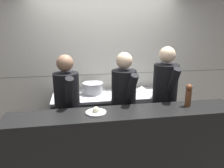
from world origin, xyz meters
TOP-DOWN VIEW (x-y plane):
  - wall_back_tiled at (0.00, 1.33)m, footprint 8.00×0.06m
  - oven_range at (-0.46, 0.93)m, footprint 0.91×0.71m
  - prep_counter at (0.52, 0.93)m, footprint 1.02×0.65m
  - pass_counter at (0.06, -0.18)m, footprint 2.82×0.45m
  - stock_pot at (-0.63, 0.90)m, footprint 0.25×0.25m
  - sauce_pot at (-0.24, 0.98)m, footprint 0.34×0.34m
  - mixing_bowl_steel at (0.61, 1.00)m, footprint 0.30×0.30m
  - plated_dish_main at (-0.30, -0.17)m, footprint 0.24×0.24m
  - pepper_mill at (0.86, -0.13)m, footprint 0.08×0.08m
  - chef_head_cook at (-0.65, 0.32)m, footprint 0.39×0.72m
  - chef_sous at (0.13, 0.29)m, footprint 0.40×0.73m
  - chef_line at (0.75, 0.34)m, footprint 0.36×0.75m

SIDE VIEW (x-z plane):
  - prep_counter at x=0.52m, z-range 0.00..0.88m
  - oven_range at x=-0.46m, z-range 0.00..0.90m
  - pass_counter at x=0.06m, z-range 0.00..1.03m
  - chef_head_cook at x=-0.65m, z-range 0.09..1.75m
  - chef_sous at x=0.13m, z-range 0.09..1.76m
  - mixing_bowl_steel at x=0.61m, z-range 0.88..0.98m
  - chef_line at x=0.75m, z-range 0.10..1.83m
  - sauce_pot at x=-0.24m, z-range 0.90..1.09m
  - stock_pot at x=-0.63m, z-range 0.90..1.11m
  - plated_dish_main at x=-0.30m, z-range 1.01..1.09m
  - pepper_mill at x=0.86m, z-range 1.04..1.32m
  - wall_back_tiled at x=0.00m, z-range 0.00..2.60m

